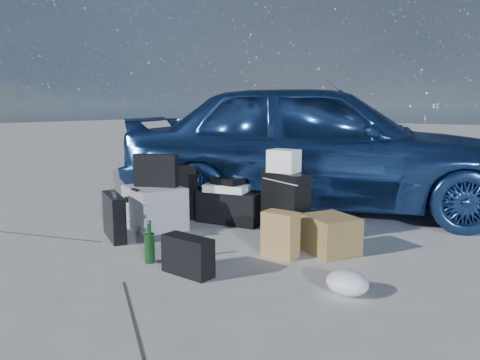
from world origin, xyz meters
name	(u,v)px	position (x,y,z in m)	size (l,w,h in m)	color
ground	(174,249)	(0.00, 0.00, 0.00)	(60.00, 60.00, 0.00)	#B3B3AE
car	(318,145)	(0.26, 2.10, 0.74)	(1.74, 4.34, 1.48)	#2C5598
pelican_case	(155,207)	(-0.64, 0.40, 0.20)	(0.56, 0.46, 0.41)	#ADAFB2
laptop_bag	(156,170)	(-0.63, 0.42, 0.57)	(0.42, 0.11, 0.32)	black
briefcase	(114,217)	(-0.66, -0.07, 0.20)	(0.51, 0.11, 0.40)	black
suitcase_left	(179,191)	(-0.73, 0.85, 0.29)	(0.44, 0.16, 0.57)	black
suitcase_right	(285,205)	(0.57, 0.84, 0.30)	(0.50, 0.18, 0.60)	black
white_carton	(284,161)	(0.55, 0.84, 0.70)	(0.25, 0.20, 0.20)	white
duffel_bag	(230,207)	(-0.16, 0.99, 0.16)	(0.66, 0.28, 0.33)	black
flat_box_white	(228,187)	(-0.18, 0.97, 0.37)	(0.42, 0.32, 0.07)	white
flat_box_black	(228,181)	(-0.17, 0.97, 0.44)	(0.30, 0.22, 0.07)	black
kraft_bag	(280,234)	(0.81, 0.37, 0.18)	(0.27, 0.16, 0.36)	#B07F4C
cardboard_box	(330,234)	(1.09, 0.69, 0.15)	(0.40, 0.35, 0.30)	olive
plastic_bag	(347,283)	(1.55, -0.04, 0.08)	(0.28, 0.24, 0.15)	white
messenger_bag	(188,256)	(0.49, -0.37, 0.14)	(0.39, 0.15, 0.27)	black
green_bottle	(149,243)	(0.09, -0.35, 0.16)	(0.08, 0.08, 0.31)	#113316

